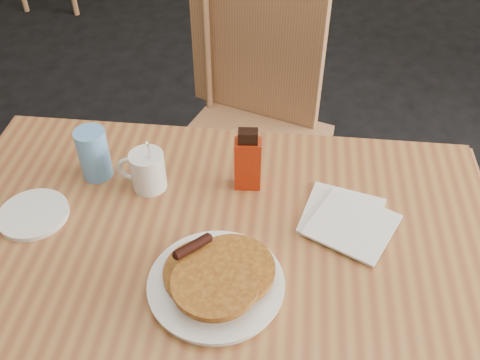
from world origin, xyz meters
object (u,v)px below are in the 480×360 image
Objects in this scene: coffee_mug at (147,170)px; blue_tumbler at (94,154)px; chair_main_far at (251,104)px; syrup_bottle at (248,161)px; main_table at (213,258)px; pancake_plate at (216,280)px.

blue_tumbler is (-0.13, 0.02, 0.01)m from coffee_mug.
blue_tumbler is (-0.30, -0.56, 0.20)m from chair_main_far.
coffee_mug is 0.94× the size of syrup_bottle.
coffee_mug is 0.14m from blue_tumbler.
main_table is 1.28× the size of chair_main_far.
chair_main_far is 0.59m from syrup_bottle.
syrup_bottle is 0.37m from blue_tumbler.
coffee_mug is 1.17× the size of blue_tumbler.
blue_tumbler is at bearing -170.63° from coffee_mug.
chair_main_far is at bearing 92.72° from coffee_mug.
coffee_mug is (-0.17, -0.58, 0.19)m from chair_main_far.
chair_main_far is at bearing 91.06° from main_table.
chair_main_far reaches higher than syrup_bottle.
chair_main_far reaches higher than blue_tumbler.
pancake_plate is 0.45m from blue_tumbler.
syrup_bottle is (0.23, 0.04, 0.02)m from coffee_mug.
blue_tumbler is at bearing 140.24° from pancake_plate.
chair_main_far reaches higher than main_table.
pancake_plate is at bearing -32.29° from coffee_mug.
blue_tumbler is (-0.35, 0.29, 0.04)m from pancake_plate.
syrup_bottle is at bearing 86.46° from pancake_plate.
main_table is 0.75m from chair_main_far.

